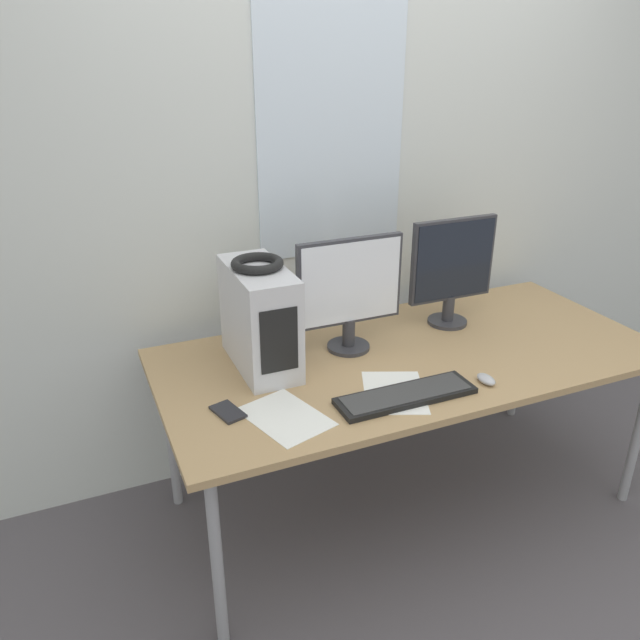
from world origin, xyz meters
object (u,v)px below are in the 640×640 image
at_px(pc_tower, 260,318).
at_px(keyboard, 406,395).
at_px(monitor_right_near, 452,268).
at_px(headphones, 257,263).
at_px(monitor_main, 350,290).
at_px(cell_phone, 228,412).
at_px(mouse, 486,379).

distance_m(pc_tower, keyboard, 0.60).
relative_size(pc_tower, monitor_right_near, 0.92).
distance_m(pc_tower, headphones, 0.21).
distance_m(monitor_main, monitor_right_near, 0.51).
distance_m(monitor_main, cell_phone, 0.68).
bearing_deg(pc_tower, keyboard, -48.82).
distance_m(headphones, monitor_main, 0.40).
bearing_deg(monitor_main, pc_tower, 178.85).
distance_m(pc_tower, monitor_right_near, 0.87).
xyz_separation_m(monitor_right_near, keyboard, (-0.49, -0.48, -0.24)).
xyz_separation_m(headphones, mouse, (0.70, -0.45, -0.39)).
height_order(headphones, keyboard, headphones).
xyz_separation_m(headphones, monitor_right_near, (0.87, 0.04, -0.15)).
bearing_deg(keyboard, monitor_main, 91.95).
distance_m(pc_tower, monitor_main, 0.37).
distance_m(headphones, keyboard, 0.70).
xyz_separation_m(pc_tower, keyboard, (0.38, -0.43, -0.18)).
relative_size(pc_tower, cell_phone, 3.00).
bearing_deg(cell_phone, pc_tower, 37.64).
bearing_deg(monitor_right_near, cell_phone, -163.09).
relative_size(monitor_right_near, keyboard, 0.94).
bearing_deg(pc_tower, monitor_right_near, 2.98).
xyz_separation_m(pc_tower, monitor_right_near, (0.87, 0.05, 0.06)).
height_order(monitor_right_near, cell_phone, monitor_right_near).
distance_m(pc_tower, cell_phone, 0.40).
relative_size(monitor_main, keyboard, 0.92).
xyz_separation_m(pc_tower, mouse, (0.70, -0.45, -0.18)).
xyz_separation_m(monitor_main, mouse, (0.34, -0.45, -0.24)).
xyz_separation_m(headphones, monitor_main, (0.36, -0.01, -0.15)).
bearing_deg(monitor_main, monitor_right_near, 5.95).
distance_m(headphones, monitor_right_near, 0.88).
bearing_deg(cell_phone, monitor_right_near, 1.26).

